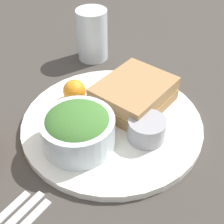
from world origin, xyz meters
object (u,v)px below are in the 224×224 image
sandwich (134,94)px  dressing_cup (147,129)px  salad_bowl (78,128)px  drink_glass (92,35)px  plate (112,123)px

sandwich → dressing_cup: 0.09m
salad_bowl → dressing_cup: 0.12m
dressing_cup → drink_glass: bearing=36.6°
sandwich → salad_bowl: bearing=153.4°
plate → sandwich: sandwich is taller
plate → sandwich: (0.06, -0.03, 0.03)m
plate → drink_glass: (0.23, 0.12, 0.05)m
sandwich → plate: bearing=153.8°
plate → salad_bowl: 0.09m
plate → dressing_cup: dressing_cup is taller
sandwich → drink_glass: bearing=40.5°
sandwich → drink_glass: 0.22m
sandwich → dressing_cup: sandwich is taller
sandwich → salad_bowl: salad_bowl is taller
dressing_cup → salad_bowl: bearing=113.6°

